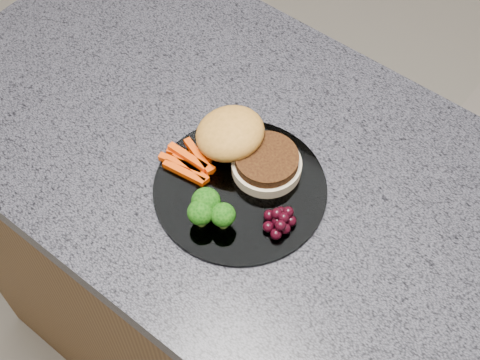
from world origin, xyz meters
name	(u,v)px	position (x,y,z in m)	size (l,w,h in m)	color
island_cabinet	(262,300)	(0.00, 0.00, 0.43)	(1.20, 0.60, 0.86)	brown
countertop	(269,181)	(0.00, 0.00, 0.88)	(1.20, 0.60, 0.04)	#4D4C56
plate	(240,189)	(-0.02, -0.05, 0.90)	(0.26, 0.26, 0.01)	white
burger	(243,146)	(-0.05, 0.00, 0.93)	(0.19, 0.12, 0.06)	beige
carrot_sticks	(189,162)	(-0.10, -0.07, 0.91)	(0.09, 0.06, 0.02)	#ED4203
broccoli	(209,209)	(-0.02, -0.12, 0.93)	(0.07, 0.06, 0.05)	olive
grape_bunch	(280,221)	(0.07, -0.07, 0.92)	(0.05, 0.05, 0.03)	black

